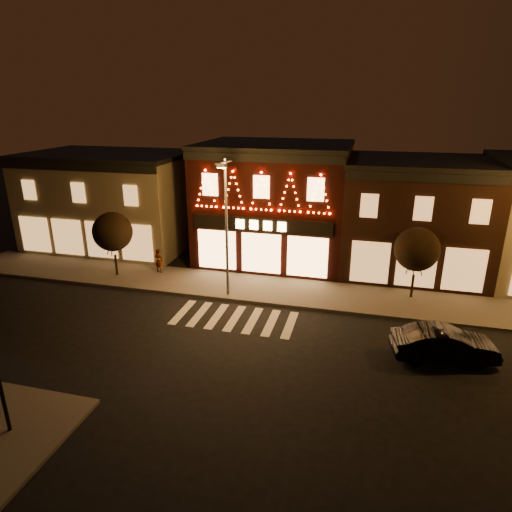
% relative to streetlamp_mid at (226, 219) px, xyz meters
% --- Properties ---
extents(ground, '(120.00, 120.00, 0.00)m').
position_rel_streetlamp_mid_xyz_m(ground, '(1.15, -6.37, -4.81)').
color(ground, black).
rests_on(ground, ground).
extents(sidewalk_far, '(44.00, 4.00, 0.15)m').
position_rel_streetlamp_mid_xyz_m(sidewalk_far, '(3.15, 1.63, -4.73)').
color(sidewalk_far, '#47423D').
rests_on(sidewalk_far, ground).
extents(building_left, '(12.20, 8.28, 7.30)m').
position_rel_streetlamp_mid_xyz_m(building_left, '(-11.85, 7.62, -1.15)').
color(building_left, '#7A7057').
rests_on(building_left, ground).
extents(building_pulp, '(10.20, 8.34, 8.30)m').
position_rel_streetlamp_mid_xyz_m(building_pulp, '(1.15, 7.61, -0.64)').
color(building_pulp, black).
rests_on(building_pulp, ground).
extents(building_right_a, '(9.20, 8.28, 7.50)m').
position_rel_streetlamp_mid_xyz_m(building_right_a, '(10.65, 7.62, -1.04)').
color(building_right_a, black).
rests_on(building_right_a, ground).
extents(streetlamp_mid, '(0.69, 1.82, 7.94)m').
position_rel_streetlamp_mid_xyz_m(streetlamp_mid, '(0.00, 0.00, 0.00)').
color(streetlamp_mid, '#59595E').
rests_on(streetlamp_mid, sidewalk_far).
extents(tree_left, '(2.52, 2.52, 4.21)m').
position_rel_streetlamp_mid_xyz_m(tree_left, '(-8.08, 1.36, -1.71)').
color(tree_left, black).
rests_on(tree_left, sidewalk_far).
extents(tree_right, '(2.51, 2.51, 4.20)m').
position_rel_streetlamp_mid_xyz_m(tree_right, '(10.46, 2.51, -1.72)').
color(tree_right, black).
rests_on(tree_right, sidewalk_far).
extents(dark_sedan, '(4.76, 2.36, 1.50)m').
position_rel_streetlamp_mid_xyz_m(dark_sedan, '(11.39, -3.79, -4.06)').
color(dark_sedan, black).
rests_on(dark_sedan, ground).
extents(pedestrian, '(0.64, 0.48, 1.61)m').
position_rel_streetlamp_mid_xyz_m(pedestrian, '(-5.59, 2.50, -3.85)').
color(pedestrian, gray).
rests_on(pedestrian, sidewalk_far).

